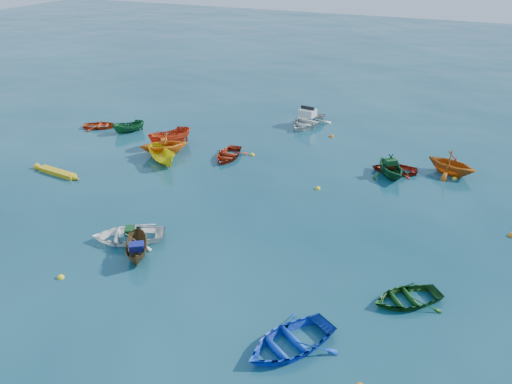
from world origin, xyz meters
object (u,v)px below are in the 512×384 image
at_px(dinghy_white_near, 129,239).
at_px(motorboat_white, 307,125).
at_px(kayak_yellow, 58,174).
at_px(dinghy_blue_se, 289,347).

height_order(dinghy_white_near, motorboat_white, motorboat_white).
distance_m(kayak_yellow, motorboat_white, 19.24).
bearing_deg(dinghy_white_near, motorboat_white, 142.38).
height_order(dinghy_white_near, dinghy_blue_se, dinghy_blue_se).
bearing_deg(motorboat_white, kayak_yellow, -119.26).
relative_size(dinghy_blue_se, kayak_yellow, 1.02).
xyz_separation_m(dinghy_white_near, kayak_yellow, (-8.88, 4.47, 0.00)).
height_order(dinghy_white_near, kayak_yellow, dinghy_white_near).
relative_size(dinghy_white_near, dinghy_blue_se, 0.96).
distance_m(dinghy_blue_se, motorboat_white, 24.48).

